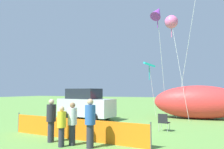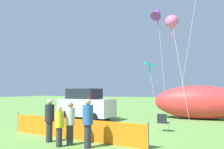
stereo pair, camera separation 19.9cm
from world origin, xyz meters
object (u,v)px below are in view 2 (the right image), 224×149
Objects in this scene: kite_purple_delta at (158,12)px; kite_pink_octopus at (172,22)px; parked_car at (86,104)px; spectator_in_grey_shirt at (59,124)px; inflatable_cat at (210,104)px; spectator_in_red_shirt at (70,122)px; spectator_in_yellow_shirt at (50,118)px; kite_teal_diamond at (150,65)px; folding_chair at (163,121)px; spectator_in_blue_shirt at (88,121)px.

kite_purple_delta reaches higher than kite_pink_octopus.
spectator_in_grey_shirt is at bearing -59.35° from parked_car.
spectator_in_red_shirt is at bearing -118.98° from inflatable_cat.
spectator_in_yellow_shirt is (-0.89, 0.46, 0.14)m from spectator_in_grey_shirt.
spectator_in_yellow_shirt is 11.07m from kite_teal_diamond.
kite_pink_octopus is at bearing 77.16° from spectator_in_red_shirt.
spectator_in_grey_shirt is at bearing 153.64° from folding_chair.
folding_chair is at bearing 67.11° from spectator_in_blue_shirt.
folding_chair is 5.94m from spectator_in_yellow_shirt.
parked_car is 8.29m from spectator_in_blue_shirt.
inflatable_cat is 7.17m from kite_pink_octopus.
kite_pink_octopus is at bearing 81.77° from spectator_in_blue_shirt.
kite_purple_delta reaches higher than inflatable_cat.
spectator_in_red_shirt is at bearing 57.31° from spectator_in_grey_shirt.
inflatable_cat is at bearing 14.71° from kite_purple_delta.
kite_teal_diamond is (0.79, 10.89, 3.47)m from spectator_in_grey_shirt.
inflatable_cat is at bearing -13.92° from folding_chair.
folding_chair is 6.79m from inflatable_cat.
spectator_in_red_shirt is at bearing -92.98° from kite_teal_diamond.
spectator_in_red_shirt is 0.36× the size of kite_teal_diamond.
kite_pink_octopus is (0.99, 0.72, -0.70)m from kite_purple_delta.
parked_car is 2.88× the size of spectator_in_grey_shirt.
spectator_in_blue_shirt is (-4.20, -10.95, -0.17)m from inflatable_cat.
spectator_in_yellow_shirt is 0.98× the size of spectator_in_blue_shirt.
kite_purple_delta is (-3.64, -0.96, 7.36)m from inflatable_cat.
kite_teal_diamond is (1.69, 10.42, 3.33)m from spectator_in_yellow_shirt.
parked_car reaches higher than spectator_in_grey_shirt.
spectator_in_blue_shirt is 11.10m from kite_teal_diamond.
spectator_in_red_shirt reaches higher than folding_chair.
spectator_in_grey_shirt is (-3.05, -4.88, 0.31)m from folding_chair.
folding_chair is 0.11× the size of inflatable_cat.
spectator_in_grey_shirt is at bearing -103.62° from kite_pink_octopus.
kite_purple_delta is at bearing 37.47° from parked_car.
kite_purple_delta reaches higher than parked_car.
spectator_in_blue_shirt is (4.39, -7.03, -0.11)m from parked_car.
parked_car is at bearing -148.15° from kite_pink_octopus.
inflatable_cat is 5.54× the size of spectator_in_grey_shirt.
parked_car reaches higher than spectator_in_red_shirt.
kite_purple_delta is (-1.37, 5.41, 8.01)m from folding_chair.
kite_purple_delta is at bearing -34.11° from kite_teal_diamond.
parked_car is 6.28m from kite_teal_diamond.
spectator_in_red_shirt is at bearing -98.23° from kite_purple_delta.
spectator_in_yellow_shirt is (-3.95, -4.41, 0.45)m from folding_chair.
spectator_in_grey_shirt is at bearing -165.22° from spectator_in_blue_shirt.
inflatable_cat is 1.85× the size of kite_teal_diamond.
spectator_in_red_shirt is 11.06m from kite_teal_diamond.
parked_car reaches higher than folding_chair.
kite_teal_diamond is 0.50× the size of kite_purple_delta.
folding_chair is at bearing -113.54° from inflatable_cat.
spectator_in_blue_shirt reaches higher than spectator_in_grey_shirt.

